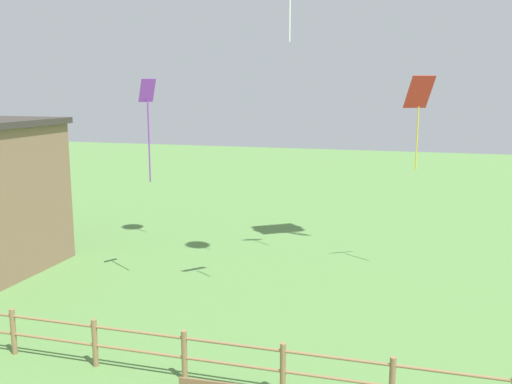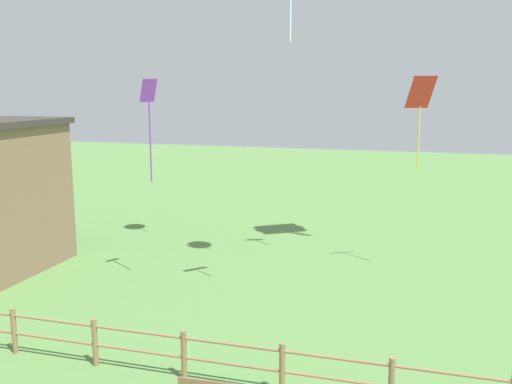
{
  "view_description": "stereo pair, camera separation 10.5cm",
  "coord_description": "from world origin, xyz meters",
  "views": [
    {
      "loc": [
        3.97,
        -4.91,
        6.96
      ],
      "look_at": [
        0.0,
        8.87,
        4.33
      ],
      "focal_mm": 40.0,
      "sensor_mm": 36.0,
      "label": 1
    },
    {
      "loc": [
        4.07,
        -4.88,
        6.96
      ],
      "look_at": [
        0.0,
        8.87,
        4.33
      ],
      "focal_mm": 40.0,
      "sensor_mm": 36.0,
      "label": 2
    }
  ],
  "objects": [
    {
      "name": "wooden_fence",
      "position": [
        0.0,
        6.87,
        0.71
      ],
      "size": [
        22.06,
        0.14,
        1.25
      ],
      "color": "olive",
      "rests_on": "ground_plane"
    },
    {
      "name": "kite_red_diamond",
      "position": [
        3.86,
        16.71,
        6.48
      ],
      "size": [
        1.12,
        1.02,
        3.42
      ],
      "color": "red"
    },
    {
      "name": "kite_purple_streamer",
      "position": [
        -5.02,
        12.94,
        6.12
      ],
      "size": [
        0.49,
        0.63,
        3.53
      ],
      "color": "purple"
    }
  ]
}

